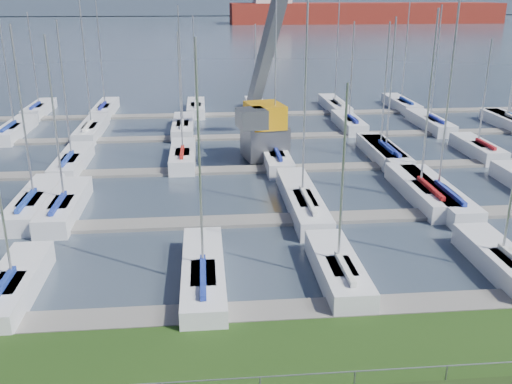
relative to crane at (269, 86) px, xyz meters
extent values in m
cube|color=#3A4655|center=(-2.72, 229.94, -5.73)|extent=(800.00, 540.00, 0.20)
cylinder|color=gray|center=(-2.72, -30.06, -4.13)|extent=(80.00, 0.04, 0.04)
cube|color=#485569|center=(-2.72, 299.94, 0.67)|extent=(900.00, 80.00, 12.00)
cube|color=slate|center=(-2.72, -24.06, -5.55)|extent=(90.00, 1.60, 0.25)
cube|color=gray|center=(-2.72, -14.06, -5.55)|extent=(90.00, 1.60, 0.25)
cube|color=slate|center=(-2.72, -4.06, -5.55)|extent=(90.00, 1.60, 0.25)
cube|color=gray|center=(-2.72, 5.94, -5.55)|extent=(90.00, 1.60, 0.25)
cube|color=slate|center=(-2.72, 15.94, -5.55)|extent=(90.00, 1.60, 0.25)
cube|color=#5C5D64|center=(-0.46, -1.23, -4.13)|extent=(3.75, 3.75, 2.60)
cube|color=orange|center=(-0.46, -1.23, -2.03)|extent=(3.20, 3.84, 1.80)
cube|color=#54585B|center=(-1.66, -3.23, -1.83)|extent=(2.38, 2.54, 1.40)
cube|color=maroon|center=(61.26, 190.52, -2.83)|extent=(109.00, 18.65, 10.00)
camera|label=1|loc=(-5.22, -44.66, 7.18)|focal=40.00mm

